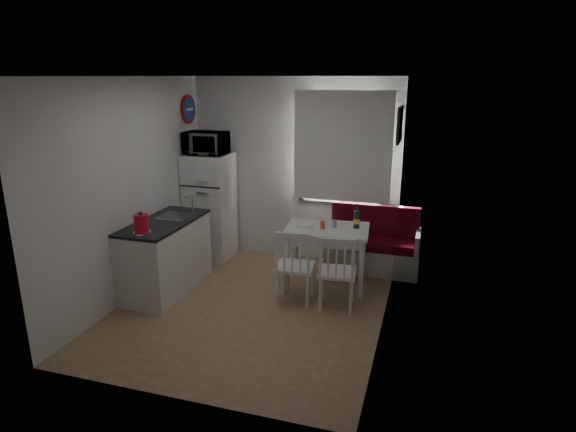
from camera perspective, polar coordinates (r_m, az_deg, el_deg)
name	(u,v)px	position (r m, az deg, el deg)	size (l,w,h in m)	color
floor	(252,307)	(5.76, -4.23, -10.65)	(3.00, 3.50, 0.02)	#8E684B
ceiling	(247,76)	(5.13, -4.86, 16.20)	(3.00, 3.50, 0.02)	white
wall_back	(294,170)	(6.91, 0.77, 5.43)	(3.00, 0.02, 2.60)	white
wall_front	(167,253)	(3.80, -14.18, -4.32)	(3.00, 0.02, 2.60)	white
wall_left	(132,190)	(6.00, -18.01, 2.93)	(0.02, 3.50, 2.60)	white
wall_right	(389,210)	(4.96, 11.83, 0.71)	(0.02, 3.50, 2.60)	white
window	(343,150)	(6.67, 6.54, 7.76)	(1.22, 0.06, 1.47)	white
curtain	(342,147)	(6.60, 6.44, 8.10)	(1.35, 0.02, 1.50)	white
kitchen_counter	(166,255)	(6.20, -14.23, -4.50)	(0.62, 1.32, 1.16)	white
wall_sign	(189,109)	(7.09, -11.68, 12.30)	(0.40, 0.40, 0.03)	#19419B
picture_frame	(399,125)	(5.91, 13.06, 10.51)	(0.04, 0.52, 0.42)	black
bench	(372,250)	(6.73, 9.97, -4.00)	(1.26, 0.48, 0.90)	white
dining_table	(327,234)	(6.07, 4.65, -2.20)	(1.10, 0.82, 0.77)	white
chair_left	(293,260)	(5.56, 0.61, -5.18)	(0.47, 0.45, 0.49)	white
chair_right	(336,265)	(5.46, 5.68, -5.82)	(0.47, 0.45, 0.48)	white
fridge	(210,206)	(7.13, -9.18, 1.17)	(0.61, 0.61, 1.54)	white
microwave	(206,143)	(6.91, -9.71, 8.51)	(0.58, 0.39, 0.32)	white
kettle	(141,224)	(5.57, -16.99, -0.88)	(0.19, 0.19, 0.25)	red
wine_bottle	(357,216)	(6.03, 8.15, -0.01)	(0.08, 0.08, 0.31)	#133C19
drinking_glass_orange	(322,225)	(5.99, 4.11, -1.06)	(0.06, 0.06, 0.10)	#FF5B2A
drinking_glass_blue	(334,224)	(6.06, 5.52, -0.92)	(0.06, 0.06, 0.09)	#7BA1D1
plate	(304,225)	(6.12, 1.97, -1.04)	(0.24, 0.24, 0.02)	white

